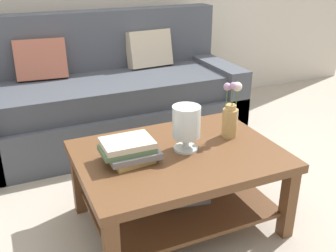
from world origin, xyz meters
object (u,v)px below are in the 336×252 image
couch (108,98)px  coffee_table (179,173)px  book_stack_main (129,150)px  flower_pitcher (230,116)px  glass_hurricane_vase (186,124)px

couch → coffee_table: bearing=-88.8°
book_stack_main → flower_pitcher: bearing=4.3°
couch → book_stack_main: 1.38m
couch → book_stack_main: (-0.26, -1.34, 0.18)m
coffee_table → book_stack_main: bearing=176.8°
coffee_table → flower_pitcher: (0.37, 0.07, 0.27)m
couch → coffee_table: couch is taller
couch → glass_hurricane_vase: bearing=-86.8°
coffee_table → flower_pitcher: bearing=10.0°
flower_pitcher → glass_hurricane_vase: bearing=-170.6°
couch → book_stack_main: bearing=-100.9°
coffee_table → book_stack_main: size_ratio=3.70×
flower_pitcher → book_stack_main: bearing=-175.7°
book_stack_main → flower_pitcher: size_ratio=0.88×
couch → flower_pitcher: size_ratio=6.34×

